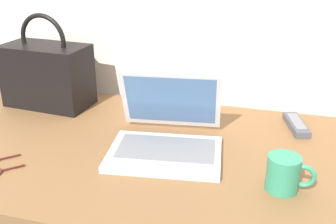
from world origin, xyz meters
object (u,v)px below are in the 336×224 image
object	(u,v)px
coffee_mug	(285,173)
remote_control_near	(296,125)
laptop	(166,134)
handbag	(47,74)

from	to	relation	value
coffee_mug	remote_control_near	world-z (taller)	coffee_mug
laptop	handbag	size ratio (longest dim) A/B	1.04
laptop	coffee_mug	xyz separation A→B (m)	(0.33, -0.12, 0.00)
laptop	remote_control_near	xyz separation A→B (m)	(0.36, 0.24, -0.03)
laptop	remote_control_near	distance (m)	0.44
remote_control_near	handbag	size ratio (longest dim) A/B	0.50
laptop	handbag	bearing A→B (deg)	157.45
laptop	coffee_mug	distance (m)	0.35
laptop	handbag	distance (m)	0.55
remote_control_near	handbag	bearing A→B (deg)	-177.68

